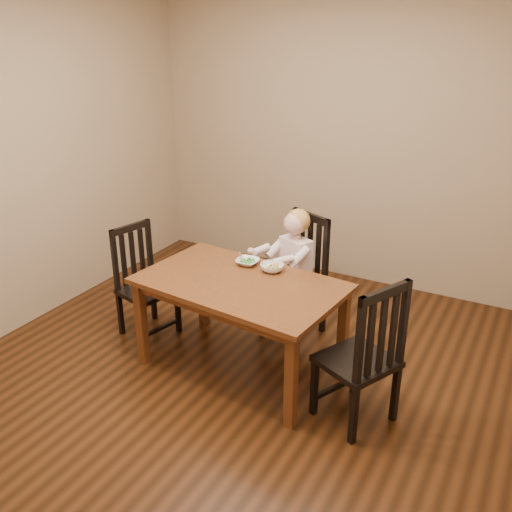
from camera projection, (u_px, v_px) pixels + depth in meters
The scene contains 9 objects.
room at pixel (243, 197), 3.59m from camera, with size 4.01×4.01×2.71m.
dining_table at pixel (240, 292), 3.98m from camera, with size 1.48×0.98×0.70m.
chair_child at pixel (298, 276), 4.58m from camera, with size 0.54×0.53×0.97m.
chair_left at pixel (143, 283), 4.55m from camera, with size 0.45×0.46×0.90m.
chair_right at pixel (363, 357), 3.48m from camera, with size 0.55×0.56×0.99m.
toddler at pixel (294, 261), 4.50m from camera, with size 0.33×0.41×0.56m, color white, non-canonical shape.
bowl_peas at pixel (248, 262), 4.21m from camera, with size 0.17×0.17×0.04m, color white.
bowl_veg at pixel (272, 268), 4.10m from camera, with size 0.17×0.17×0.05m, color white.
fork at pixel (242, 259), 4.21m from camera, with size 0.10×0.10×0.05m.
Camera 1 is at (1.72, -2.99, 2.41)m, focal length 40.00 mm.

